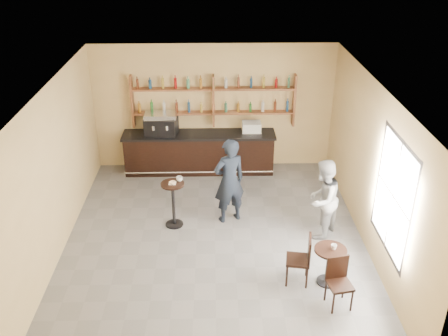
{
  "coord_description": "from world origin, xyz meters",
  "views": [
    {
      "loc": [
        -0.01,
        -8.36,
        5.89
      ],
      "look_at": [
        0.2,
        0.8,
        1.25
      ],
      "focal_mm": 40.0,
      "sensor_mm": 36.0,
      "label": 1
    }
  ],
  "objects_px": {
    "pastry_case": "(251,128)",
    "pedestal_table": "(173,204)",
    "chair_south": "(340,284)",
    "cafe_table": "(329,266)",
    "bar_counter": "(199,152)",
    "espresso_machine": "(161,124)",
    "patron_second": "(322,199)",
    "man_main": "(229,181)",
    "chair_west": "(298,259)"
  },
  "relations": [
    {
      "from": "bar_counter",
      "to": "man_main",
      "type": "bearing_deg",
      "value": -73.8
    },
    {
      "from": "man_main",
      "to": "chair_south",
      "type": "bearing_deg",
      "value": 100.15
    },
    {
      "from": "bar_counter",
      "to": "pastry_case",
      "type": "relative_size",
      "value": 7.95
    },
    {
      "from": "espresso_machine",
      "to": "chair_west",
      "type": "relative_size",
      "value": 0.82
    },
    {
      "from": "bar_counter",
      "to": "chair_west",
      "type": "bearing_deg",
      "value": -67.5
    },
    {
      "from": "chair_west",
      "to": "cafe_table",
      "type": "bearing_deg",
      "value": 94.52
    },
    {
      "from": "espresso_machine",
      "to": "patron_second",
      "type": "relative_size",
      "value": 0.46
    },
    {
      "from": "bar_counter",
      "to": "patron_second",
      "type": "distance_m",
      "value": 3.91
    },
    {
      "from": "man_main",
      "to": "bar_counter",
      "type": "bearing_deg",
      "value": -96.37
    },
    {
      "from": "espresso_machine",
      "to": "patron_second",
      "type": "bearing_deg",
      "value": -31.74
    },
    {
      "from": "man_main",
      "to": "cafe_table",
      "type": "relative_size",
      "value": 2.62
    },
    {
      "from": "patron_second",
      "to": "man_main",
      "type": "bearing_deg",
      "value": -71.21
    },
    {
      "from": "man_main",
      "to": "patron_second",
      "type": "distance_m",
      "value": 1.95
    },
    {
      "from": "espresso_machine",
      "to": "cafe_table",
      "type": "distance_m",
      "value": 5.64
    },
    {
      "from": "espresso_machine",
      "to": "pastry_case",
      "type": "bearing_deg",
      "value": 9.0
    },
    {
      "from": "pedestal_table",
      "to": "cafe_table",
      "type": "relative_size",
      "value": 1.39
    },
    {
      "from": "bar_counter",
      "to": "cafe_table",
      "type": "relative_size",
      "value": 5.28
    },
    {
      "from": "cafe_table",
      "to": "bar_counter",
      "type": "bearing_deg",
      "value": 118.03
    },
    {
      "from": "espresso_machine",
      "to": "man_main",
      "type": "height_order",
      "value": "man_main"
    },
    {
      "from": "espresso_machine",
      "to": "chair_west",
      "type": "xyz_separation_m",
      "value": [
        2.76,
        -4.42,
        -0.84
      ]
    },
    {
      "from": "bar_counter",
      "to": "chair_west",
      "type": "relative_size",
      "value": 4.03
    },
    {
      "from": "chair_west",
      "to": "chair_south",
      "type": "relative_size",
      "value": 1.06
    },
    {
      "from": "bar_counter",
      "to": "pedestal_table",
      "type": "relative_size",
      "value": 3.8
    },
    {
      "from": "bar_counter",
      "to": "espresso_machine",
      "type": "height_order",
      "value": "espresso_machine"
    },
    {
      "from": "bar_counter",
      "to": "man_main",
      "type": "xyz_separation_m",
      "value": [
        0.68,
        -2.35,
        0.43
      ]
    },
    {
      "from": "pastry_case",
      "to": "cafe_table",
      "type": "distance_m",
      "value": 4.67
    },
    {
      "from": "bar_counter",
      "to": "man_main",
      "type": "relative_size",
      "value": 2.02
    },
    {
      "from": "cafe_table",
      "to": "chair_south",
      "type": "relative_size",
      "value": 0.81
    },
    {
      "from": "bar_counter",
      "to": "cafe_table",
      "type": "bearing_deg",
      "value": -61.97
    },
    {
      "from": "man_main",
      "to": "chair_south",
      "type": "distance_m",
      "value": 3.27
    },
    {
      "from": "cafe_table",
      "to": "chair_west",
      "type": "relative_size",
      "value": 0.76
    },
    {
      "from": "man_main",
      "to": "pedestal_table",
      "type": "bearing_deg",
      "value": -13.44
    },
    {
      "from": "bar_counter",
      "to": "pedestal_table",
      "type": "height_order",
      "value": "bar_counter"
    },
    {
      "from": "cafe_table",
      "to": "patron_second",
      "type": "distance_m",
      "value": 1.58
    },
    {
      "from": "pedestal_table",
      "to": "chair_south",
      "type": "relative_size",
      "value": 1.13
    },
    {
      "from": "bar_counter",
      "to": "pastry_case",
      "type": "distance_m",
      "value": 1.47
    },
    {
      "from": "pastry_case",
      "to": "chair_west",
      "type": "height_order",
      "value": "pastry_case"
    },
    {
      "from": "bar_counter",
      "to": "chair_south",
      "type": "height_order",
      "value": "bar_counter"
    },
    {
      "from": "espresso_machine",
      "to": "bar_counter",
      "type": "bearing_deg",
      "value": 9.0
    },
    {
      "from": "pastry_case",
      "to": "patron_second",
      "type": "height_order",
      "value": "patron_second"
    },
    {
      "from": "chair_west",
      "to": "patron_second",
      "type": "height_order",
      "value": "patron_second"
    },
    {
      "from": "pedestal_table",
      "to": "patron_second",
      "type": "bearing_deg",
      "value": -8.19
    },
    {
      "from": "espresso_machine",
      "to": "chair_south",
      "type": "relative_size",
      "value": 0.87
    },
    {
      "from": "pastry_case",
      "to": "pedestal_table",
      "type": "bearing_deg",
      "value": -127.02
    },
    {
      "from": "bar_counter",
      "to": "espresso_machine",
      "type": "relative_size",
      "value": 4.92
    },
    {
      "from": "espresso_machine",
      "to": "chair_south",
      "type": "distance_m",
      "value": 6.14
    },
    {
      "from": "chair_south",
      "to": "espresso_machine",
      "type": "bearing_deg",
      "value": 112.76
    },
    {
      "from": "chair_south",
      "to": "cafe_table",
      "type": "bearing_deg",
      "value": 84.03
    },
    {
      "from": "pedestal_table",
      "to": "chair_south",
      "type": "bearing_deg",
      "value": -40.96
    },
    {
      "from": "pastry_case",
      "to": "patron_second",
      "type": "distance_m",
      "value": 3.23
    }
  ]
}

